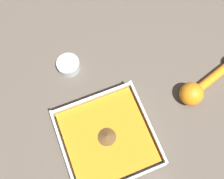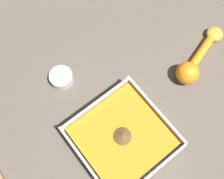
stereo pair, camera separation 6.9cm
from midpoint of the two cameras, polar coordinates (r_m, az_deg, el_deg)
ground_plane at (r=0.69m, az=0.08°, el=-10.54°), size 4.00×4.00×0.00m
square_dish at (r=0.66m, az=-0.70°, el=-11.03°), size 0.22×0.22×0.06m
spice_bowl at (r=0.74m, az=-13.55°, el=2.12°), size 0.06×0.06×0.03m
lemon_squeezer at (r=0.74m, az=14.15°, el=4.09°), size 0.08×0.17×0.06m
lemon_half at (r=0.83m, az=19.21°, el=11.05°), size 0.05×0.05×0.03m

